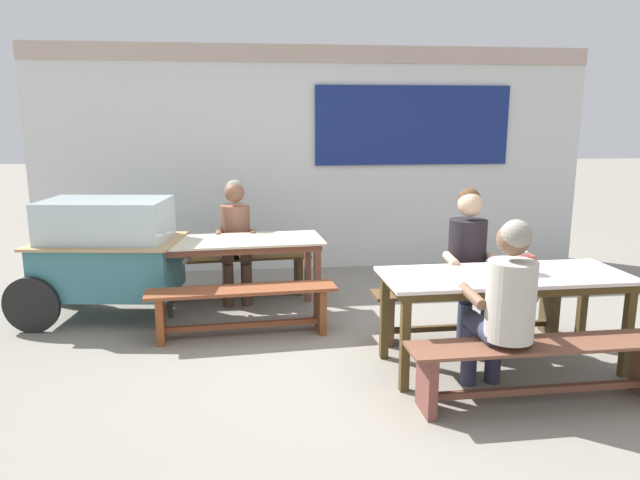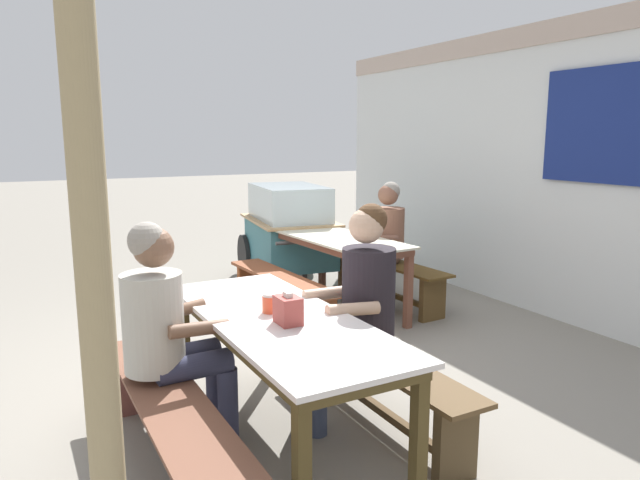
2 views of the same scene
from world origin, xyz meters
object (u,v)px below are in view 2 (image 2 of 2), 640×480
bench_near_back (372,374)px  person_right_near_table (357,303)px  dining_table_far (338,245)px  dining_table_near (279,330)px  bench_far_front (282,291)px  person_center_facing (383,237)px  food_cart (289,227)px  bench_far_back (387,275)px  bench_near_front (169,422)px  person_near_front (168,325)px  wooden_support_post (94,282)px  condiment_jar (270,303)px  tissue_box (288,310)px

bench_near_back → person_right_near_table: 0.43m
dining_table_far → dining_table_near: (1.94, -1.45, 0.01)m
dining_table_far → person_right_near_table: bearing=-26.6°
bench_far_front → person_center_facing: person_center_facing is taller
food_cart → person_center_facing: size_ratio=1.40×
bench_far_back → bench_near_back: bearing=-36.4°
bench_near_front → dining_table_far: bearing=133.6°
person_near_front → person_center_facing: bearing=124.9°
bench_far_back → person_near_front: bearing=-55.7°
person_near_front → wooden_support_post: size_ratio=0.51×
bench_near_back → condiment_jar: 0.78m
bench_far_back → person_center_facing: 0.40m
dining_table_near → bench_near_back: (-0.01, 0.59, -0.36)m
bench_near_back → person_center_facing: person_center_facing is taller
person_near_front → tissue_box: person_near_front is taller
bench_near_back → person_right_near_table: size_ratio=1.31×
tissue_box → wooden_support_post: wooden_support_post is taller
bench_far_back → wooden_support_post: bearing=-47.5°
food_cart → person_center_facing: bearing=22.2°
bench_near_front → person_center_facing: (-1.97, 2.56, 0.39)m
person_near_front → bench_near_back: bearing=78.7°
bench_far_back → person_center_facing: bearing=-79.5°
person_near_front → condiment_jar: size_ratio=11.78×
dining_table_near → food_cart: bearing=154.4°
dining_table_near → bench_far_front: bearing=155.5°
dining_table_near → bench_far_back: bearing=134.1°
bench_far_front → bench_near_front: size_ratio=0.91×
bench_far_back → person_right_near_table: person_right_near_table is taller
dining_table_far → bench_near_front: size_ratio=0.91×
dining_table_near → bench_near_back: dining_table_near is taller
bench_near_back → tissue_box: 0.79m
bench_near_front → person_right_near_table: 1.19m
person_right_near_table → condiment_jar: 0.53m
bench_near_front → condiment_jar: 0.77m
bench_far_back → bench_far_front: 1.18m
bench_near_front → bench_far_back: bearing=127.1°
person_center_facing → condiment_jar: size_ratio=11.58×
bench_far_front → tissue_box: tissue_box is taller
bench_near_front → tissue_box: tissue_box is taller
person_right_near_table → wooden_support_post: size_ratio=0.53×
person_right_near_table → condiment_jar: size_ratio=12.19×
bench_far_front → bench_near_front: same height
person_center_facing → wooden_support_post: wooden_support_post is taller
person_right_near_table → dining_table_far: bearing=153.4°
food_cart → person_right_near_table: (3.05, -0.98, 0.06)m
dining_table_near → condiment_jar: condiment_jar is taller
bench_near_back → tissue_box: size_ratio=10.23×
bench_far_back → person_right_near_table: bearing=-38.6°
condiment_jar → person_center_facing: bearing=133.5°
dining_table_near → bench_far_front: dining_table_near is taller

